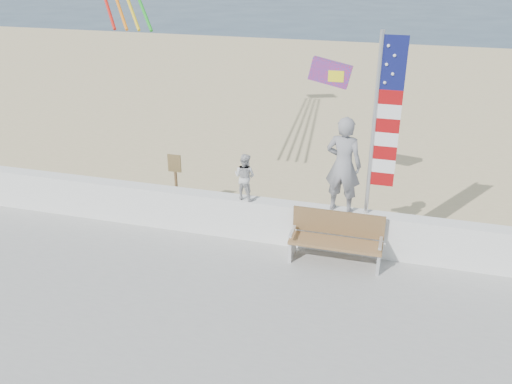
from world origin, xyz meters
TOP-DOWN VIEW (x-y plane):
  - ground at (0.00, 0.00)m, footprint 220.00×220.00m
  - sand at (0.00, 9.00)m, footprint 90.00×40.00m
  - seawall at (0.00, 2.00)m, footprint 30.00×0.35m
  - adult at (1.89, 2.00)m, footprint 0.77×0.57m
  - child at (-0.10, 2.00)m, footprint 0.56×0.48m
  - bench at (1.90, 1.55)m, footprint 1.80×0.57m
  - flag at (2.52, 2.00)m, footprint 0.50×0.08m
  - parafoil_kite at (1.20, 4.61)m, footprint 1.01×0.27m
  - sign at (-2.05, 2.87)m, footprint 0.32×0.07m

SIDE VIEW (x-z plane):
  - ground at x=0.00m, z-range 0.00..0.00m
  - sand at x=0.00m, z-range 0.00..0.08m
  - seawall at x=0.00m, z-range 0.18..1.08m
  - bench at x=1.90m, z-range 0.19..1.19m
  - sign at x=-2.05m, z-range 0.21..1.67m
  - child at x=-0.10m, z-range 1.08..2.07m
  - adult at x=1.89m, z-range 1.08..3.00m
  - flag at x=2.52m, z-range 1.24..4.74m
  - parafoil_kite at x=1.20m, z-range 2.88..3.57m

